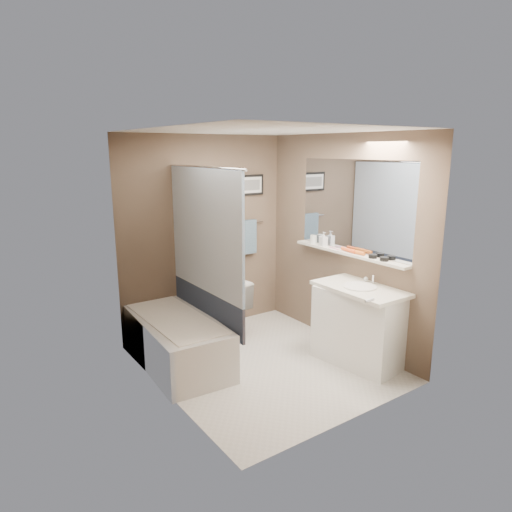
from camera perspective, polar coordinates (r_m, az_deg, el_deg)
ground at (r=4.99m, az=1.01°, el=-13.30°), size 2.50×2.50×0.00m
ceiling at (r=4.46m, az=1.14°, el=15.18°), size 2.20×2.50×0.04m
wall_back at (r=5.60m, az=-6.34°, el=2.58°), size 2.20×0.04×2.40m
wall_front at (r=3.69m, az=12.38°, el=-3.29°), size 2.20×0.04×2.40m
wall_left at (r=4.06m, az=-11.38°, el=-1.72°), size 0.04×2.50×2.40m
wall_right at (r=5.27m, az=10.63°, el=1.76°), size 0.04×2.50×2.40m
tile_surround at (r=4.55m, az=-13.94°, el=-2.81°), size 0.02×1.55×2.00m
curtain_rod at (r=4.67m, az=-6.61°, el=10.97°), size 0.02×1.55×0.02m
curtain_upper at (r=4.74m, az=-6.40°, el=3.10°), size 0.03×1.45×1.28m
curtain_lower at (r=4.95m, az=-6.16°, el=-6.27°), size 0.03×1.45×0.36m
mirror at (r=5.11m, az=12.11°, el=6.11°), size 0.02×1.60×1.00m
shelf at (r=5.16m, az=11.41°, el=0.34°), size 0.12×1.60×0.03m
towel_bar at (r=5.85m, az=-1.55°, el=4.11°), size 0.60×0.02×0.02m
towel at (r=5.86m, az=-1.43°, el=2.35°), size 0.34×0.05×0.44m
art_frame at (r=5.80m, az=-1.68°, el=8.81°), size 0.62×0.02×0.26m
art_mat at (r=5.79m, az=-1.60°, el=8.80°), size 0.56×0.00×0.20m
art_image at (r=5.79m, az=-1.58°, el=8.80°), size 0.50×0.00×0.13m
door at (r=4.14m, az=17.58°, el=-4.65°), size 0.80×0.02×2.00m
door_handle at (r=3.93m, az=14.01°, el=-5.40°), size 0.10×0.02×0.02m
bathtub at (r=4.97m, az=-9.95°, el=-10.41°), size 0.79×1.54×0.50m
tub_rim at (r=4.88m, az=-10.07°, el=-7.71°), size 0.56×1.36×0.02m
toilet at (r=5.57m, az=-4.20°, el=-6.40°), size 0.50×0.76×0.72m
vanity at (r=4.99m, az=12.74°, el=-8.61°), size 0.62×0.96×0.80m
countertop at (r=4.84m, az=12.92°, el=-4.02°), size 0.54×0.96×0.04m
sink_basin at (r=4.83m, az=12.85°, el=-3.72°), size 0.34×0.34×0.01m
faucet_spout at (r=4.96m, az=14.44°, el=-2.85°), size 0.02×0.02×0.10m
faucet_knob at (r=5.03m, az=13.57°, el=-2.82°), size 0.05×0.05×0.05m
candle_bowl_near at (r=4.83m, az=15.74°, el=-0.36°), size 0.09×0.09×0.04m
candle_bowl_far at (r=4.92m, az=14.38°, el=-0.02°), size 0.09×0.09×0.04m
hair_brush_front at (r=5.07m, az=12.46°, el=0.48°), size 0.04×0.22×0.04m
hair_brush_back at (r=5.15m, az=11.49°, el=0.73°), size 0.07×0.22×0.04m
pink_comb at (r=5.30m, az=9.73°, el=0.98°), size 0.04×0.16×0.01m
glass_jar at (r=5.54m, az=7.20°, el=2.08°), size 0.08×0.08×0.10m
soap_bottle at (r=5.41m, az=8.45°, el=2.13°), size 0.08×0.08×0.17m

